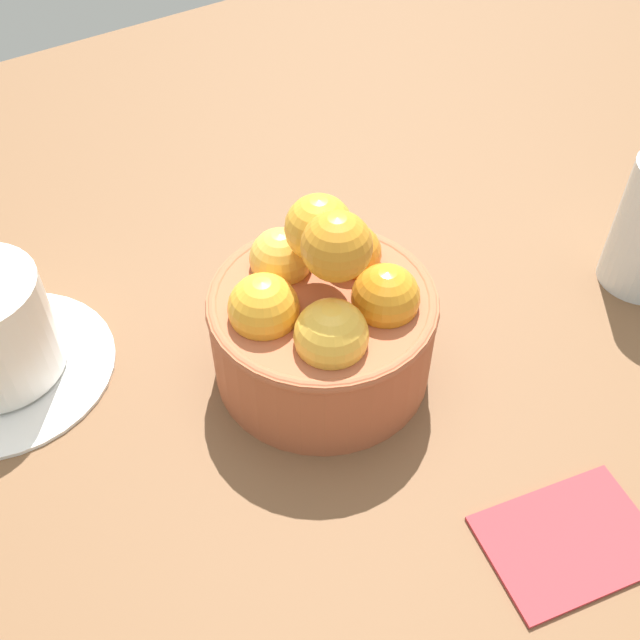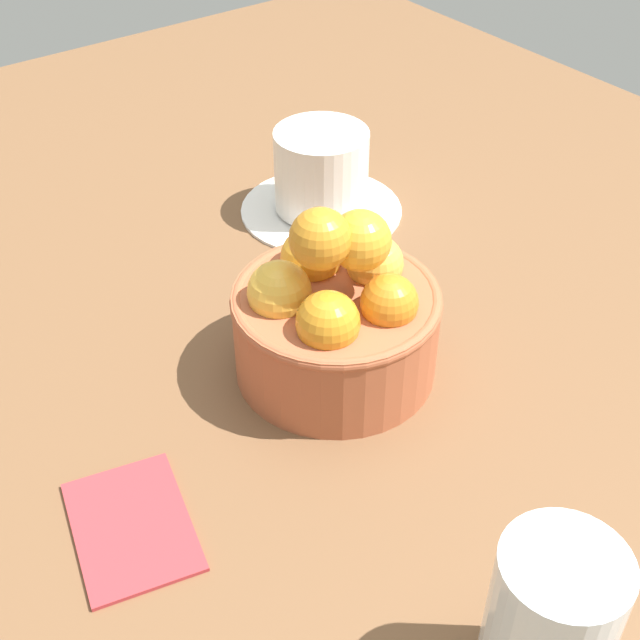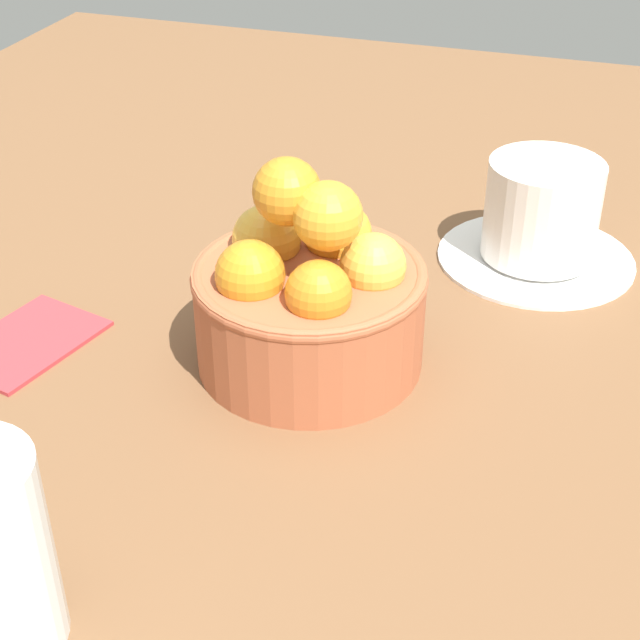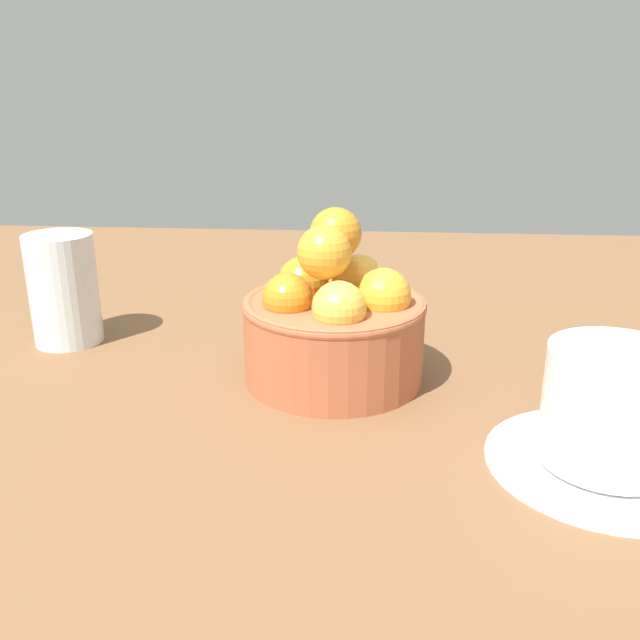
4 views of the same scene
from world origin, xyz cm
name	(u,v)px [view 3 (image 3 of 4)]	position (x,y,z in cm)	size (l,w,h in cm)	color
ground_plane	(310,380)	(0.00, 0.00, -1.68)	(144.14, 119.43, 3.35)	brown
terracotta_bowl	(309,296)	(-0.02, -0.04, 5.18)	(15.48, 15.48, 14.67)	#AD5938
coffee_cup	(541,219)	(-19.00, 12.84, 3.70)	(15.72, 15.72, 8.41)	white
folded_napkin	(26,340)	(4.28, -19.60, 0.30)	(10.15, 7.16, 0.60)	#B23338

